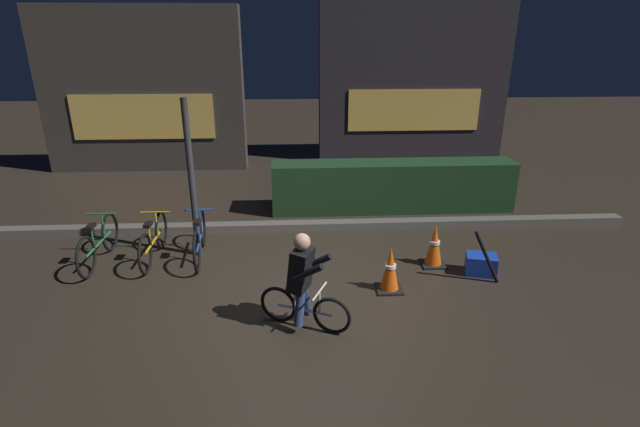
% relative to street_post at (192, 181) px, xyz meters
% --- Properties ---
extents(ground_plane, '(40.00, 40.00, 0.00)m').
position_rel_street_post_xyz_m(ground_plane, '(1.74, -1.20, -1.26)').
color(ground_plane, '#2D261E').
extents(sidewalk_curb, '(12.00, 0.24, 0.12)m').
position_rel_street_post_xyz_m(sidewalk_curb, '(1.74, 1.00, -1.20)').
color(sidewalk_curb, '#56544F').
rests_on(sidewalk_curb, ground).
extents(hedge_row, '(4.80, 0.70, 0.99)m').
position_rel_street_post_xyz_m(hedge_row, '(3.54, 1.90, -0.76)').
color(hedge_row, '#19381C').
rests_on(hedge_row, ground).
extents(storefront_left, '(4.97, 0.54, 4.01)m').
position_rel_street_post_xyz_m(storefront_left, '(-2.15, 5.30, 0.74)').
color(storefront_left, '#383330').
rests_on(storefront_left, ground).
extents(storefront_right, '(5.10, 0.54, 4.64)m').
position_rel_street_post_xyz_m(storefront_right, '(4.84, 6.00, 1.05)').
color(storefront_right, '#262328').
rests_on(storefront_right, ground).
extents(street_post, '(0.10, 0.10, 2.51)m').
position_rel_street_post_xyz_m(street_post, '(0.00, 0.00, 0.00)').
color(street_post, '#2D2D33').
rests_on(street_post, ground).
extents(parked_bike_leftmost, '(0.46, 1.59, 0.73)m').
position_rel_street_post_xyz_m(parked_bike_leftmost, '(-1.47, -0.20, -0.92)').
color(parked_bike_leftmost, black).
rests_on(parked_bike_leftmost, ground).
extents(parked_bike_left_mid, '(0.46, 1.55, 0.72)m').
position_rel_street_post_xyz_m(parked_bike_left_mid, '(-0.65, -0.13, -0.93)').
color(parked_bike_left_mid, black).
rests_on(parked_bike_left_mid, ground).
extents(parked_bike_center_left, '(0.46, 1.59, 0.73)m').
position_rel_street_post_xyz_m(parked_bike_center_left, '(0.06, -0.12, -0.92)').
color(parked_bike_center_left, black).
rests_on(parked_bike_center_left, ground).
extents(traffic_cone_near, '(0.36, 0.36, 0.65)m').
position_rel_street_post_xyz_m(traffic_cone_near, '(2.88, -1.30, -0.94)').
color(traffic_cone_near, black).
rests_on(traffic_cone_near, ground).
extents(traffic_cone_far, '(0.36, 0.36, 0.67)m').
position_rel_street_post_xyz_m(traffic_cone_far, '(3.70, -0.58, -0.93)').
color(traffic_cone_far, black).
rests_on(traffic_cone_far, ground).
extents(blue_crate, '(0.51, 0.43, 0.30)m').
position_rel_street_post_xyz_m(blue_crate, '(4.33, -0.90, -1.11)').
color(blue_crate, '#193DB7').
rests_on(blue_crate, ground).
extents(cyclist, '(1.10, 0.66, 1.25)m').
position_rel_street_post_xyz_m(cyclist, '(1.66, -2.10, -0.63)').
color(cyclist, black).
rests_on(cyclist, ground).
extents(closed_umbrella, '(0.43, 0.12, 0.78)m').
position_rel_street_post_xyz_m(closed_umbrella, '(4.29, -1.15, -0.86)').
color(closed_umbrella, black).
rests_on(closed_umbrella, ground).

